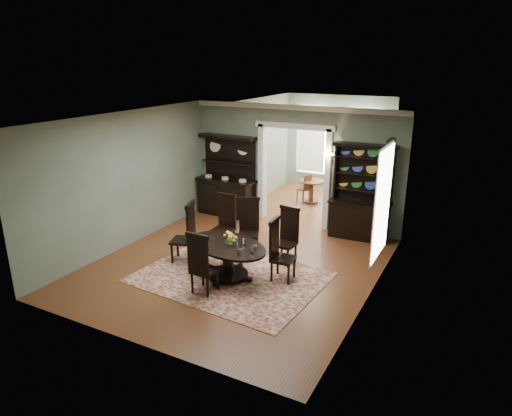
{
  "coord_description": "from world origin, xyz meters",
  "views": [
    {
      "loc": [
        4.34,
        -7.36,
        4.08
      ],
      "look_at": [
        0.17,
        0.6,
        1.11
      ],
      "focal_mm": 32.0,
      "sensor_mm": 36.0,
      "label": 1
    }
  ],
  "objects_px": {
    "dining_table": "(228,254)",
    "parlor_table": "(312,188)",
    "sideboard": "(227,188)",
    "welsh_dresser": "(361,205)"
  },
  "relations": [
    {
      "from": "dining_table",
      "to": "welsh_dresser",
      "type": "relative_size",
      "value": 0.92
    },
    {
      "from": "dining_table",
      "to": "parlor_table",
      "type": "relative_size",
      "value": 2.8
    },
    {
      "from": "dining_table",
      "to": "parlor_table",
      "type": "distance_m",
      "value": 5.26
    },
    {
      "from": "sideboard",
      "to": "parlor_table",
      "type": "xyz_separation_m",
      "value": [
        1.67,
        2.02,
        -0.31
      ]
    },
    {
      "from": "sideboard",
      "to": "parlor_table",
      "type": "relative_size",
      "value": 2.93
    },
    {
      "from": "sideboard",
      "to": "parlor_table",
      "type": "height_order",
      "value": "sideboard"
    },
    {
      "from": "welsh_dresser",
      "to": "parlor_table",
      "type": "height_order",
      "value": "welsh_dresser"
    },
    {
      "from": "parlor_table",
      "to": "dining_table",
      "type": "bearing_deg",
      "value": -86.74
    },
    {
      "from": "dining_table",
      "to": "sideboard",
      "type": "distance_m",
      "value": 3.79
    },
    {
      "from": "sideboard",
      "to": "welsh_dresser",
      "type": "bearing_deg",
      "value": 2.59
    }
  ]
}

